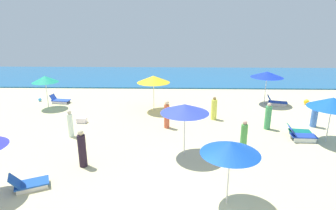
# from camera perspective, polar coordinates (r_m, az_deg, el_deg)

# --- Properties ---
(ocean) EXTENTS (60.00, 11.44, 0.12)m
(ocean) POSITION_cam_1_polar(r_m,az_deg,el_deg) (31.62, 1.37, 5.86)
(ocean) COLOR #1C5E96
(ocean) RESTS_ON ground_plane
(umbrella_0) EXTENTS (2.28, 2.28, 2.49)m
(umbrella_0) POSITION_cam_1_polar(r_m,az_deg,el_deg) (19.44, -2.97, 5.26)
(umbrella_0) COLOR silver
(umbrella_0) RESTS_ON ground_plane
(umbrella_1) EXTENTS (2.40, 2.40, 2.48)m
(umbrella_1) POSITION_cam_1_polar(r_m,az_deg,el_deg) (22.23, 19.48, 5.86)
(umbrella_1) COLOR silver
(umbrella_1) RESTS_ON ground_plane
(lounge_chair_1_0) EXTENTS (1.57, 0.97, 0.72)m
(lounge_chair_1_0) POSITION_cam_1_polar(r_m,az_deg,el_deg) (22.65, 21.13, 0.62)
(lounge_chair_1_0) COLOR silver
(lounge_chair_1_0) RESTS_ON ground_plane
(umbrella_2) EXTENTS (1.83, 1.83, 2.35)m
(umbrella_2) POSITION_cam_1_polar(r_m,az_deg,el_deg) (21.85, -23.71, 4.83)
(umbrella_2) COLOR silver
(umbrella_2) RESTS_ON ground_plane
(lounge_chair_2_0) EXTENTS (1.52, 0.84, 0.66)m
(lounge_chair_2_0) POSITION_cam_1_polar(r_m,az_deg,el_deg) (23.18, -21.17, 0.95)
(lounge_chair_2_0) COLOR silver
(lounge_chair_2_0) RESTS_ON ground_plane
(umbrella_3) EXTENTS (2.43, 2.43, 2.42)m
(umbrella_3) POSITION_cam_1_polar(r_m,az_deg,el_deg) (16.55, 30.45, 0.42)
(umbrella_3) COLOR silver
(umbrella_3) RESTS_ON ground_plane
(lounge_chair_3_0) EXTENTS (1.32, 0.78, 0.62)m
(lounge_chair_3_0) POSITION_cam_1_polar(r_m,az_deg,el_deg) (17.24, 24.93, -4.85)
(lounge_chair_3_0) COLOR silver
(lounge_chair_3_0) RESTS_ON ground_plane
(lounge_chair_3_1) EXTENTS (1.44, 0.69, 0.75)m
(lounge_chair_3_1) POSITION_cam_1_polar(r_m,az_deg,el_deg) (16.57, 25.48, -5.66)
(lounge_chair_3_1) COLOR silver
(lounge_chair_3_1) RESTS_ON ground_plane
(umbrella_4) EXTENTS (2.02, 2.02, 2.36)m
(umbrella_4) POSITION_cam_1_polar(r_m,az_deg,el_deg) (9.62, 12.56, -8.47)
(umbrella_4) COLOR silver
(umbrella_4) RESTS_ON ground_plane
(umbrella_5) EXTENTS (2.25, 2.25, 2.52)m
(umbrella_5) POSITION_cam_1_polar(r_m,az_deg,el_deg) (12.83, 3.45, -0.72)
(umbrella_5) COLOR silver
(umbrella_5) RESTS_ON ground_plane
(lounge_chair_6_1) EXTENTS (1.51, 1.19, 0.68)m
(lounge_chair_6_1) POSITION_cam_1_polar(r_m,az_deg,el_deg) (12.29, -26.51, -14.03)
(lounge_chair_6_1) COLOR silver
(lounge_chair_6_1) RESTS_ON ground_plane
(beachgoer_0) EXTENTS (0.51, 0.51, 1.61)m
(beachgoer_0) POSITION_cam_1_polar(r_m,az_deg,el_deg) (17.39, 19.65, -2.30)
(beachgoer_0) COLOR #439D5F
(beachgoer_0) RESTS_ON ground_plane
(beachgoer_1) EXTENTS (0.41, 0.41, 1.50)m
(beachgoer_1) POSITION_cam_1_polar(r_m,az_deg,el_deg) (18.22, 9.34, -0.82)
(beachgoer_1) COLOR #E1E352
(beachgoer_1) RESTS_ON ground_plane
(beachgoer_3) EXTENTS (0.39, 0.39, 1.58)m
(beachgoer_3) POSITION_cam_1_polar(r_m,az_deg,el_deg) (18.89, 27.61, -1.84)
(beachgoer_3) COLOR #4778D1
(beachgoer_3) RESTS_ON ground_plane
(beachgoer_4) EXTENTS (0.44, 0.44, 1.68)m
(beachgoer_4) POSITION_cam_1_polar(r_m,az_deg,el_deg) (16.56, -0.26, -2.03)
(beachgoer_4) COLOR #D15B3B
(beachgoer_4) RESTS_ON ground_plane
(beachgoer_5) EXTENTS (0.33, 0.33, 1.52)m
(beachgoer_5) POSITION_cam_1_polar(r_m,az_deg,el_deg) (16.25, -19.22, -3.70)
(beachgoer_5) COLOR white
(beachgoer_5) RESTS_ON ground_plane
(beachgoer_6) EXTENTS (0.43, 0.43, 1.50)m
(beachgoer_6) POSITION_cam_1_polar(r_m,az_deg,el_deg) (14.42, 15.16, -6.09)
(beachgoer_6) COLOR #499946
(beachgoer_6) RESTS_ON ground_plane
(beachgoer_7) EXTENTS (0.49, 0.49, 1.71)m
(beachgoer_7) POSITION_cam_1_polar(r_m,az_deg,el_deg) (12.88, -17.04, -8.63)
(beachgoer_7) COLOR black
(beachgoer_7) RESTS_ON ground_plane
(cooler_box_0) EXTENTS (0.62, 0.43, 0.32)m
(cooler_box_0) POSITION_cam_1_polar(r_m,az_deg,el_deg) (18.37, -17.13, -2.97)
(cooler_box_0) COLOR white
(cooler_box_0) RESTS_ON ground_plane
(beach_ball_1) EXTENTS (0.40, 0.40, 0.40)m
(beach_ball_1) POSITION_cam_1_polar(r_m,az_deg,el_deg) (23.69, 26.32, 0.55)
(beach_ball_1) COLOR yellow
(beach_ball_1) RESTS_ON ground_plane
(beach_ball_2) EXTENTS (0.26, 0.26, 0.26)m
(beach_ball_2) POSITION_cam_1_polar(r_m,az_deg,el_deg) (24.32, -24.58, 1.01)
(beach_ball_2) COLOR #3A93DD
(beach_ball_2) RESTS_ON ground_plane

